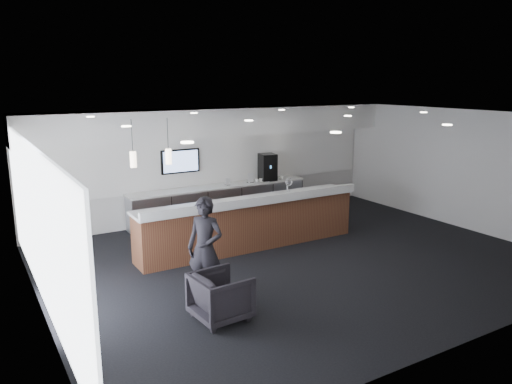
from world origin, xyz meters
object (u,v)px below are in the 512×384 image
coffee_machine (268,167)px  armchair (221,296)px  lounge_guest (205,248)px  service_counter (250,223)px

coffee_machine → armchair: 6.66m
armchair → lounge_guest: size_ratio=0.47×
service_counter → armchair: (-2.14, -2.77, -0.19)m
service_counter → lounge_guest: 2.78m
service_counter → lounge_guest: size_ratio=2.96×
armchair → lounge_guest: 1.01m
service_counter → coffee_machine: (1.96, 2.39, 0.74)m
coffee_machine → armchair: bearing=-117.9°
service_counter → armchair: 3.50m
service_counter → armchair: size_ratio=6.30×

